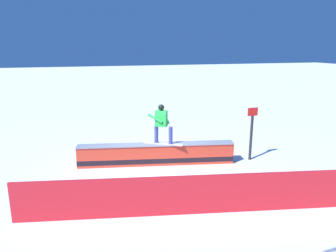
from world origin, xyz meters
name	(u,v)px	position (x,y,z in m)	size (l,w,h in m)	color
ground_plane	(157,164)	(0.00, 0.00, 0.00)	(120.00, 120.00, 0.00)	white
grind_box	(156,155)	(0.00, 0.00, 0.35)	(5.59, 1.57, 0.78)	red
snowboarder	(162,122)	(-0.20, 0.02, 1.56)	(1.35, 1.03, 1.43)	silver
safety_fence	(194,195)	(0.00, 3.66, 0.53)	(8.92, 0.06, 1.05)	red
trail_marker	(251,132)	(-3.52, 0.54, 1.07)	(0.40, 0.10, 2.00)	#262628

